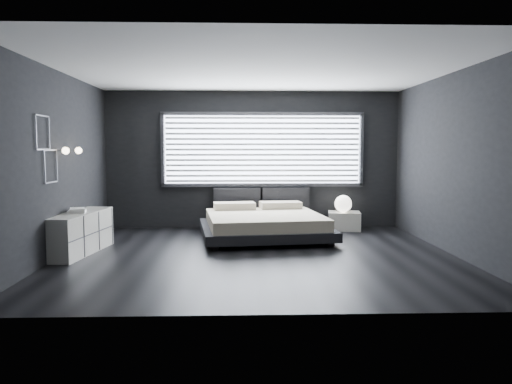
{
  "coord_description": "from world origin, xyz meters",
  "views": [
    {
      "loc": [
        -0.28,
        -7.52,
        1.63
      ],
      "look_at": [
        0.0,
        0.85,
        0.9
      ],
      "focal_mm": 35.0,
      "sensor_mm": 36.0,
      "label": 1
    }
  ],
  "objects": [
    {
      "name": "wall_art_lower",
      "position": [
        -2.98,
        -0.3,
        1.38
      ],
      "size": [
        0.01,
        0.48,
        0.48
      ],
      "color": "#47474C",
      "rests_on": "ground"
    },
    {
      "name": "book_stack",
      "position": [
        -2.8,
        0.25,
        0.67
      ],
      "size": [
        0.32,
        0.38,
        0.07
      ],
      "color": "silver",
      "rests_on": "dresser"
    },
    {
      "name": "sconce_near",
      "position": [
        -2.88,
        0.05,
        1.6
      ],
      "size": [
        0.18,
        0.11,
        0.11
      ],
      "color": "silver",
      "rests_on": "ground"
    },
    {
      "name": "nightstand",
      "position": [
        1.82,
        2.33,
        0.18
      ],
      "size": [
        0.7,
        0.61,
        0.37
      ],
      "primitive_type": "cube",
      "rotation": [
        0.0,
        0.0,
        -0.15
      ],
      "color": "silver",
      "rests_on": "ground"
    },
    {
      "name": "sconce_far",
      "position": [
        -2.88,
        0.65,
        1.6
      ],
      "size": [
        0.18,
        0.11,
        0.11
      ],
      "color": "silver",
      "rests_on": "ground"
    },
    {
      "name": "orb_lamp",
      "position": [
        1.79,
        2.29,
        0.53
      ],
      "size": [
        0.34,
        0.34,
        0.34
      ],
      "primitive_type": "sphere",
      "color": "white",
      "rests_on": "nightstand"
    },
    {
      "name": "wall_art_upper",
      "position": [
        -2.98,
        -0.55,
        1.85
      ],
      "size": [
        0.01,
        0.48,
        0.48
      ],
      "color": "#47474C",
      "rests_on": "ground"
    },
    {
      "name": "window",
      "position": [
        0.2,
        2.7,
        1.61
      ],
      "size": [
        4.14,
        0.09,
        1.52
      ],
      "color": "white",
      "rests_on": "ground"
    },
    {
      "name": "room",
      "position": [
        0.0,
        0.0,
        1.4
      ],
      "size": [
        6.04,
        6.0,
        2.8
      ],
      "color": "black",
      "rests_on": "ground"
    },
    {
      "name": "dresser",
      "position": [
        -2.78,
        0.25,
        0.32
      ],
      "size": [
        0.67,
        1.65,
        0.64
      ],
      "color": "silver",
      "rests_on": "ground"
    },
    {
      "name": "headboard",
      "position": [
        0.17,
        2.64,
        0.57
      ],
      "size": [
        1.96,
        0.16,
        0.52
      ],
      "color": "black",
      "rests_on": "ground"
    },
    {
      "name": "bed",
      "position": [
        0.17,
        1.47,
        0.27
      ],
      "size": [
        2.48,
        2.39,
        0.58
      ],
      "color": "black",
      "rests_on": "ground"
    }
  ]
}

